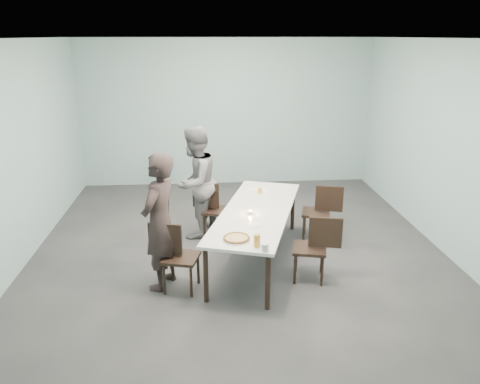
{
  "coord_description": "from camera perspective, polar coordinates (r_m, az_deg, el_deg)",
  "views": [
    {
      "loc": [
        -0.48,
        -6.18,
        3.04
      ],
      "look_at": [
        0.0,
        -0.14,
        1.0
      ],
      "focal_mm": 35.0,
      "sensor_mm": 36.0,
      "label": 1
    }
  ],
  "objects": [
    {
      "name": "ground",
      "position": [
        6.9,
        -0.09,
        -7.53
      ],
      "size": [
        7.0,
        7.0,
        0.0
      ],
      "primitive_type": "plane",
      "color": "#333335",
      "rests_on": "ground"
    },
    {
      "name": "room_shell",
      "position": [
        6.28,
        -0.1,
        9.3
      ],
      "size": [
        6.02,
        7.02,
        3.01
      ],
      "color": "#97BBBE",
      "rests_on": "ground"
    },
    {
      "name": "table",
      "position": [
        6.46,
        2.03,
        -2.71
      ],
      "size": [
        1.63,
        2.75,
        0.75
      ],
      "rotation": [
        0.0,
        0.0,
        -0.3
      ],
      "color": "white",
      "rests_on": "ground"
    },
    {
      "name": "chair_near_left",
      "position": [
        5.86,
        -8.01,
        -7.25
      ],
      "size": [
        0.65,
        0.51,
        0.87
      ],
      "rotation": [
        0.0,
        0.0,
        -0.25
      ],
      "color": "black",
      "rests_on": "ground"
    },
    {
      "name": "chair_far_left",
      "position": [
        7.33,
        -3.34,
        -1.7
      ],
      "size": [
        0.65,
        0.52,
        0.87
      ],
      "rotation": [
        0.0,
        0.0,
        -0.3
      ],
      "color": "black",
      "rests_on": "ground"
    },
    {
      "name": "chair_near_right",
      "position": [
        6.1,
        9.25,
        -6.27
      ],
      "size": [
        0.65,
        0.51,
        0.87
      ],
      "rotation": [
        0.0,
        0.0,
        2.91
      ],
      "color": "black",
      "rests_on": "ground"
    },
    {
      "name": "chair_far_right",
      "position": [
        7.31,
        9.89,
        -2.0
      ],
      "size": [
        0.65,
        0.51,
        0.87
      ],
      "rotation": [
        0.0,
        0.0,
        2.88
      ],
      "color": "black",
      "rests_on": "ground"
    },
    {
      "name": "diner_near",
      "position": [
        5.81,
        -9.76,
        -3.63
      ],
      "size": [
        0.63,
        0.75,
        1.74
      ],
      "primitive_type": "imported",
      "rotation": [
        0.0,
        0.0,
        -1.97
      ],
      "color": "black",
      "rests_on": "ground"
    },
    {
      "name": "diner_far",
      "position": [
        7.27,
        -5.49,
        1.16
      ],
      "size": [
        1.0,
        1.07,
        1.75
      ],
      "primitive_type": "imported",
      "rotation": [
        0.0,
        0.0,
        -2.1
      ],
      "color": "slate",
      "rests_on": "ground"
    },
    {
      "name": "pizza",
      "position": [
        5.53,
        -0.44,
        -5.66
      ],
      "size": [
        0.34,
        0.34,
        0.04
      ],
      "color": "white",
      "rests_on": "table"
    },
    {
      "name": "side_plate",
      "position": [
        5.95,
        1.84,
        -4.01
      ],
      "size": [
        0.18,
        0.18,
        0.01
      ],
      "primitive_type": "cylinder",
      "color": "white",
      "rests_on": "table"
    },
    {
      "name": "beer_glass",
      "position": [
        5.34,
        2.09,
        -5.93
      ],
      "size": [
        0.08,
        0.08,
        0.15
      ],
      "primitive_type": "cylinder",
      "color": "gold",
      "rests_on": "table"
    },
    {
      "name": "water_tumbler",
      "position": [
        5.25,
        3.06,
        -6.77
      ],
      "size": [
        0.08,
        0.08,
        0.09
      ],
      "primitive_type": "cylinder",
      "color": "silver",
      "rests_on": "table"
    },
    {
      "name": "tealight",
      "position": [
        6.3,
        1.24,
        -2.51
      ],
      "size": [
        0.06,
        0.06,
        0.05
      ],
      "color": "silver",
      "rests_on": "table"
    },
    {
      "name": "amber_tumbler",
      "position": [
        7.13,
        2.43,
        0.18
      ],
      "size": [
        0.07,
        0.07,
        0.08
      ],
      "primitive_type": "cylinder",
      "color": "gold",
      "rests_on": "table"
    },
    {
      "name": "menu",
      "position": [
        7.29,
        2.33,
        0.29
      ],
      "size": [
        0.35,
        0.3,
        0.01
      ],
      "primitive_type": "cube",
      "rotation": [
        0.0,
        0.0,
        -0.3
      ],
      "color": "silver",
      "rests_on": "table"
    }
  ]
}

